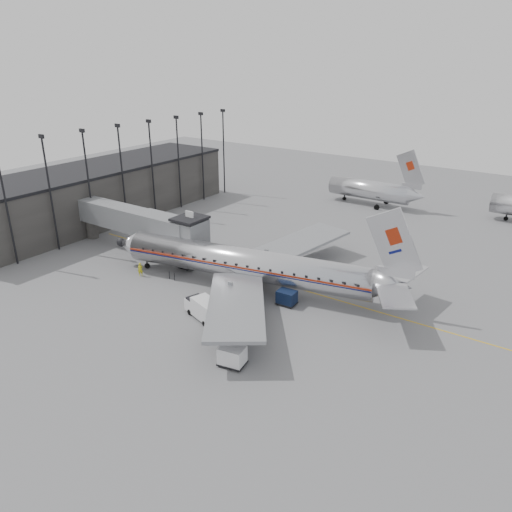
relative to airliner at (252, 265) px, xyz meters
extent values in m
plane|color=slate|center=(-0.70, -3.14, -2.84)|extent=(160.00, 160.00, 0.00)
cube|color=#34312F|center=(-34.70, 6.86, 1.16)|extent=(12.00, 46.00, 8.00)
cube|color=gold|center=(2.30, 2.86, -2.84)|extent=(60.00, 0.15, 0.01)
cube|color=slate|center=(-22.70, 0.46, 1.46)|extent=(12.00, 2.80, 3.00)
cube|color=slate|center=(-13.70, 0.46, 1.46)|extent=(8.00, 3.00, 3.10)
cube|color=slate|center=(-9.70, 0.86, 1.46)|extent=(3.20, 3.60, 3.20)
cube|color=black|center=(-9.70, 0.86, 3.36)|extent=(3.40, 3.80, 0.30)
cube|color=white|center=(-9.70, 0.86, 3.86)|extent=(1.20, 0.15, 0.80)
cylinder|color=black|center=(-10.00, 0.46, -1.44)|extent=(0.56, 0.56, 2.80)
cube|color=black|center=(-10.00, 0.46, -2.49)|extent=(1.60, 2.20, 0.70)
cylinder|color=black|center=(-10.00, -0.54, -2.54)|extent=(0.30, 0.60, 0.60)
cylinder|color=black|center=(-10.00, 1.46, -2.54)|extent=(0.30, 0.60, 0.60)
cylinder|color=#34312F|center=(-28.20, 0.46, -1.44)|extent=(1.60, 1.60, 2.80)
cube|color=black|center=(-8.90, -1.84, -1.34)|extent=(0.90, 3.20, 2.90)
cylinder|color=black|center=(-28.20, -11.14, 4.66)|extent=(0.24, 0.24, 15.00)
cylinder|color=black|center=(-28.20, -5.14, 4.66)|extent=(0.24, 0.24, 15.00)
cube|color=black|center=(-28.20, -5.14, 12.16)|extent=(0.90, 0.25, 0.50)
cylinder|color=black|center=(-28.20, 0.86, 4.66)|extent=(0.24, 0.24, 15.00)
cube|color=black|center=(-28.20, 0.86, 12.16)|extent=(0.90, 0.25, 0.50)
cylinder|color=black|center=(-28.20, 6.86, 4.66)|extent=(0.24, 0.24, 15.00)
cube|color=black|center=(-28.20, 6.86, 12.16)|extent=(0.90, 0.25, 0.50)
cylinder|color=black|center=(-28.20, 12.86, 4.66)|extent=(0.24, 0.24, 15.00)
cube|color=black|center=(-28.20, 12.86, 12.16)|extent=(0.90, 0.25, 0.50)
cylinder|color=black|center=(-28.20, 18.86, 4.66)|extent=(0.24, 0.24, 15.00)
cube|color=black|center=(-28.20, 18.86, 12.16)|extent=(0.90, 0.25, 0.50)
cylinder|color=black|center=(-28.20, 24.86, 4.66)|extent=(0.24, 0.24, 15.00)
cube|color=black|center=(-28.20, 24.86, 12.16)|extent=(0.90, 0.25, 0.50)
cylinder|color=black|center=(-28.20, 30.86, 4.66)|extent=(0.24, 0.24, 15.00)
cube|color=black|center=(-28.20, 30.86, 12.16)|extent=(0.90, 0.25, 0.50)
cylinder|color=silver|center=(-2.70, 38.86, -0.24)|extent=(14.00, 3.20, 3.20)
cube|color=silver|center=(4.10, 38.86, 4.16)|extent=(5.17, 0.26, 6.52)
cylinder|color=black|center=(-7.20, 38.86, -2.34)|extent=(0.24, 0.24, 1.00)
cylinder|color=black|center=(18.80, 42.86, -2.34)|extent=(0.24, 0.24, 1.00)
cylinder|color=silver|center=(-0.70, -0.14, 0.01)|extent=(28.63, 9.22, 3.52)
cone|color=silver|center=(-16.05, -3.32, 0.01)|extent=(3.50, 4.02, 3.52)
cone|color=silver|center=(14.93, 3.09, 0.39)|extent=(4.40, 4.04, 3.34)
cube|color=#9F240B|center=(-0.70, -0.14, 0.25)|extent=(28.64, 9.27, 0.17)
cube|color=#0A0F58|center=(-0.70, -0.14, 0.03)|extent=(28.64, 9.27, 0.10)
cube|color=silver|center=(14.65, 3.03, 4.76)|extent=(5.77, 1.46, 7.30)
cube|color=gray|center=(0.36, 8.81, -0.28)|extent=(8.34, 15.96, 1.13)
cube|color=gray|center=(3.83, -7.94, -0.28)|extent=(13.11, 15.39, 1.13)
cylinder|color=gray|center=(-1.23, 4.79, -1.46)|extent=(3.57, 2.61, 2.00)
cylinder|color=gray|center=(0.77, -4.89, -1.46)|extent=(3.57, 2.61, 2.00)
cylinder|color=black|center=(-13.72, -2.84, -2.22)|extent=(0.19, 0.19, 1.24)
cylinder|color=black|center=(0.66, 2.66, -2.18)|extent=(0.25, 0.25, 1.33)
cylinder|color=black|center=(0.66, 2.66, -2.41)|extent=(1.00, 0.52, 0.95)
cylinder|color=black|center=(1.66, -2.18, -2.18)|extent=(0.25, 0.25, 1.33)
cylinder|color=black|center=(1.66, -2.18, -2.41)|extent=(1.00, 0.52, 0.95)
cube|color=silver|center=(0.56, -8.49, -1.63)|extent=(3.63, 2.71, 1.88)
cube|color=silver|center=(-1.57, -7.79, -1.99)|extent=(1.90, 2.07, 1.26)
cube|color=black|center=(-1.57, -7.79, -1.45)|extent=(1.50, 1.79, 0.54)
cylinder|color=black|center=(-1.57, -8.64, -2.56)|extent=(0.62, 0.39, 0.57)
cylinder|color=black|center=(-1.06, -7.10, -2.56)|extent=(0.62, 0.39, 0.57)
cylinder|color=black|center=(1.16, -9.53, -2.56)|extent=(0.62, 0.39, 0.57)
cylinder|color=black|center=(1.66, -8.00, -2.56)|extent=(0.62, 0.39, 0.57)
cube|color=#0C1832|center=(5.30, -1.14, -1.93)|extent=(1.99, 1.53, 1.34)
cube|color=black|center=(5.30, -1.14, -2.65)|extent=(2.09, 1.63, 0.11)
cylinder|color=black|center=(4.57, -1.76, -2.70)|extent=(0.29, 0.13, 0.29)
cylinder|color=black|center=(6.10, -1.68, -2.70)|extent=(0.29, 0.13, 0.29)
cylinder|color=black|center=(4.51, -0.61, -2.70)|extent=(0.29, 0.13, 0.29)
cylinder|color=black|center=(6.04, -0.53, -2.70)|extent=(0.29, 0.13, 0.29)
cube|color=white|center=(7.30, -13.14, -1.83)|extent=(2.38, 1.96, 1.48)
cube|color=black|center=(7.30, -13.14, -2.63)|extent=(2.50, 2.08, 0.13)
cylinder|color=black|center=(6.59, -13.93, -2.68)|extent=(0.34, 0.18, 0.32)
cylinder|color=black|center=(8.25, -13.61, -2.68)|extent=(0.34, 0.18, 0.32)
cylinder|color=black|center=(6.35, -12.68, -2.68)|extent=(0.34, 0.18, 0.32)
cylinder|color=black|center=(8.02, -12.36, -2.68)|extent=(0.34, 0.18, 0.32)
imported|color=gold|center=(-12.70, -4.87, -2.02)|extent=(0.72, 0.68, 1.65)
camera|label=1|loc=(29.35, -41.24, 21.77)|focal=35.00mm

